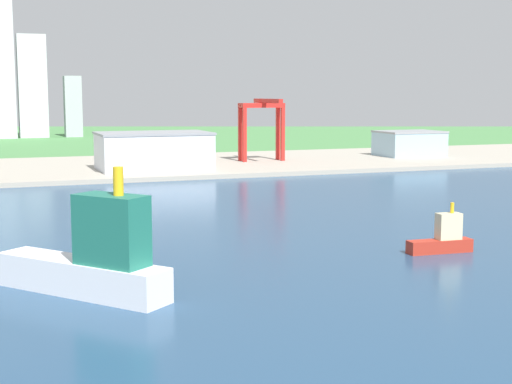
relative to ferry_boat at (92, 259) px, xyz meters
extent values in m
plane|color=#498447|center=(36.60, 83.50, -8.29)|extent=(2400.00, 2400.00, 0.00)
cube|color=navy|center=(36.60, 23.50, -8.22)|extent=(840.00, 360.00, 0.15)
cube|color=#A79F90|center=(36.60, 273.50, -7.04)|extent=(840.00, 140.00, 2.50)
cube|color=white|center=(-2.19, 2.71, -4.36)|extent=(34.58, 39.76, 7.56)
cube|color=#1E6B59|center=(3.56, -4.40, 6.96)|extent=(15.79, 17.02, 15.08)
cylinder|color=yellow|center=(4.94, -6.10, 17.53)|extent=(2.15, 2.15, 6.05)
cube|color=#B22D1E|center=(96.48, 11.39, -6.32)|extent=(18.96, 5.51, 3.65)
cube|color=beige|center=(99.08, 11.21, -0.84)|extent=(6.96, 4.04, 7.32)
cylinder|color=yellow|center=(100.02, 11.15, 4.28)|extent=(1.03, 1.03, 2.92)
cube|color=red|center=(129.42, 265.83, 10.64)|extent=(2.20, 2.20, 32.87)
cube|color=red|center=(154.53, 265.83, 10.64)|extent=(2.20, 2.20, 32.87)
cube|color=red|center=(129.42, 273.83, 10.64)|extent=(2.20, 2.20, 32.87)
cube|color=red|center=(154.53, 273.83, 10.64)|extent=(2.20, 2.20, 32.87)
cube|color=red|center=(141.98, 269.83, 28.48)|extent=(27.51, 10.00, 2.80)
cube|color=red|center=(141.98, 259.33, 31.28)|extent=(2.60, 42.01, 2.60)
cube|color=silver|center=(67.59, 241.27, 3.87)|extent=(59.55, 37.83, 19.32)
cube|color=gray|center=(67.59, 241.27, 14.13)|extent=(60.74, 38.59, 1.20)
cube|color=#99BCD1|center=(248.02, 270.05, 1.97)|extent=(40.20, 31.05, 15.53)
cube|color=gray|center=(248.02, 270.05, 10.33)|extent=(41.00, 31.67, 1.20)
cube|color=silver|center=(30.17, 622.41, 42.81)|extent=(27.84, 22.92, 102.21)
cube|color=#A7ABB4|center=(68.95, 619.60, 22.58)|extent=(16.88, 16.72, 61.75)
camera|label=1|loc=(-21.75, -160.17, 35.65)|focal=52.14mm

